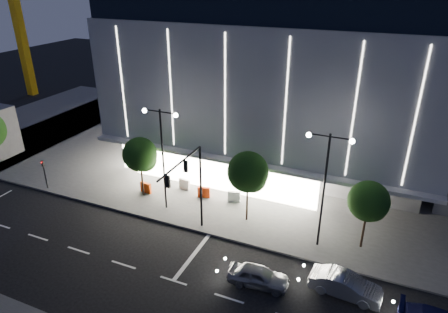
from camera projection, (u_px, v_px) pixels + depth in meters
ground at (160, 259)px, 28.41m from camera, size 160.00×160.00×0.00m
sidewalk_museum at (305, 147)px, 46.57m from camera, size 70.00×40.00×0.15m
museum at (290, 69)px, 42.02m from camera, size 30.00×25.80×18.00m
traffic_mast at (191, 179)px, 28.72m from camera, size 0.33×5.89×7.07m
street_lamp_west at (162, 145)px, 31.99m from camera, size 3.16×0.36×9.00m
street_lamp_east at (326, 175)px, 27.30m from camera, size 3.16×0.36×9.00m
ped_signal_far at (44, 172)px, 36.76m from camera, size 0.22×0.24×3.00m
tree_left at (140, 156)px, 34.71m from camera, size 3.02×3.02×5.72m
tree_mid at (248, 174)px, 30.99m from camera, size 3.25×3.25×6.15m
tree_right at (369, 203)px, 27.93m from camera, size 2.91×2.91×5.51m
car_lead at (258, 276)px, 25.85m from camera, size 4.17×2.00×1.37m
car_second at (345, 285)px, 25.03m from camera, size 4.57×1.88×1.47m
barrier_a at (146, 188)px, 36.54m from camera, size 1.12×0.39×1.00m
barrier_b at (184, 184)px, 37.14m from camera, size 1.13×0.41×1.00m
barrier_c at (204, 192)px, 35.76m from camera, size 1.13×0.54×1.00m
barrier_d at (234, 197)px, 35.05m from camera, size 1.13×0.50×1.00m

